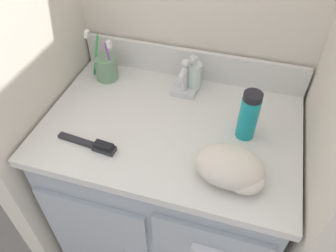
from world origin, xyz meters
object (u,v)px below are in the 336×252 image
soap_dispenser (193,75)px  hand_towel (233,169)px  hairbrush (94,145)px  toothbrush_cup (106,67)px  shaving_cream_can (249,116)px

soap_dispenser → hand_towel: (0.20, -0.37, -0.02)m
soap_dispenser → hairbrush: size_ratio=0.69×
toothbrush_cup → hairbrush: bearing=-72.2°
shaving_cream_can → hairbrush: (-0.44, -0.19, -0.07)m
toothbrush_cup → hairbrush: 0.36m
toothbrush_cup → shaving_cream_can: toothbrush_cup is taller
toothbrush_cup → soap_dispenser: toothbrush_cup is taller
toothbrush_cup → hand_towel: bearing=-32.4°
shaving_cream_can → hand_towel: (-0.01, -0.18, -0.04)m
hairbrush → soap_dispenser: bearing=65.2°
toothbrush_cup → soap_dispenser: 0.33m
soap_dispenser → shaving_cream_can: shaving_cream_can is taller
soap_dispenser → hand_towel: soap_dispenser is taller
shaving_cream_can → hand_towel: bearing=-94.7°
toothbrush_cup → shaving_cream_can: bearing=-15.9°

